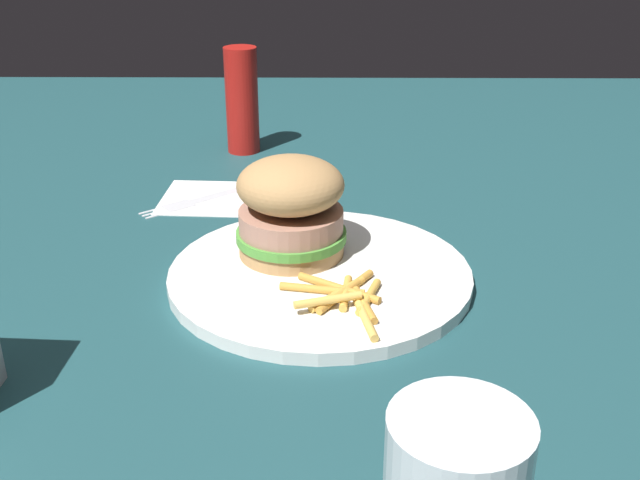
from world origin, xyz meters
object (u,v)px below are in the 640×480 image
at_px(plate, 320,275).
at_px(napkin, 209,198).
at_px(sandwich, 291,207).
at_px(ketchup_bottle, 242,100).
at_px(fries_pile, 346,296).
at_px(fork, 208,196).

distance_m(plate, napkin, 0.24).
distance_m(sandwich, ketchup_bottle, 0.36).
distance_m(plate, fries_pile, 0.06).
xyz_separation_m(plate, napkin, (-0.20, -0.13, -0.01)).
bearing_deg(sandwich, napkin, -148.50).
distance_m(sandwich, fork, 0.21).
xyz_separation_m(plate, sandwich, (-0.04, -0.03, 0.05)).
relative_size(sandwich, fries_pile, 0.93).
bearing_deg(fries_pile, plate, -158.99).
height_order(plate, fork, plate).
xyz_separation_m(fries_pile, ketchup_bottle, (-0.44, -0.13, 0.05)).
height_order(sandwich, napkin, sandwich).
height_order(sandwich, fries_pile, sandwich).
height_order(fries_pile, ketchup_bottle, ketchup_bottle).
bearing_deg(napkin, sandwich, 31.50).
bearing_deg(plate, fork, -146.88).
bearing_deg(fork, napkin, 129.33).
relative_size(napkin, fork, 0.76).
xyz_separation_m(sandwich, fork, (-0.17, -0.11, -0.06)).
distance_m(plate, fork, 0.24).
bearing_deg(ketchup_bottle, plate, 15.86).
xyz_separation_m(sandwich, napkin, (-0.17, -0.10, -0.06)).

